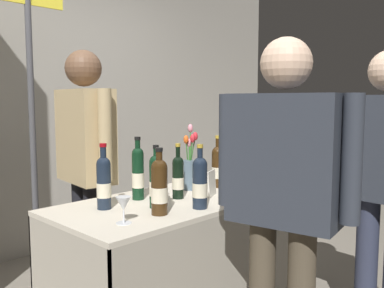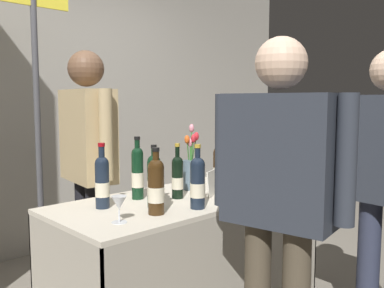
{
  "view_description": "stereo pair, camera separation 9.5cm",
  "coord_description": "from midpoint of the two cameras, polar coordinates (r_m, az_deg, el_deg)",
  "views": [
    {
      "loc": [
        -1.73,
        -1.66,
        1.33
      ],
      "look_at": [
        0.0,
        0.0,
        1.08
      ],
      "focal_mm": 39.07,
      "sensor_mm": 36.0,
      "label": 1
    },
    {
      "loc": [
        -1.66,
        -1.73,
        1.33
      ],
      "look_at": [
        0.0,
        0.0,
        1.08
      ],
      "focal_mm": 39.07,
      "sensor_mm": 36.0,
      "label": 2
    }
  ],
  "objects": [
    {
      "name": "tasting_table",
      "position": [
        2.52,
        -1.1,
        -12.42
      ],
      "size": [
        1.65,
        0.69,
        0.78
      ],
      "color": "beige",
      "rests_on": "ground_plane"
    },
    {
      "name": "display_bottle_0",
      "position": [
        2.18,
        -13.18,
        -5.03
      ],
      "size": [
        0.07,
        0.07,
        0.34
      ],
      "color": "#192333",
      "rests_on": "tasting_table"
    },
    {
      "name": "display_bottle_4",
      "position": [
        2.35,
        -3.03,
        -4.45
      ],
      "size": [
        0.07,
        0.07,
        0.31
      ],
      "color": "black",
      "rests_on": "tasting_table"
    },
    {
      "name": "display_bottle_5",
      "position": [
        2.35,
        -8.54,
        -3.86
      ],
      "size": [
        0.07,
        0.07,
        0.35
      ],
      "color": "black",
      "rests_on": "tasting_table"
    },
    {
      "name": "wine_glass_near_vendor",
      "position": [
        1.92,
        -10.75,
        -8.13
      ],
      "size": [
        0.07,
        0.07,
        0.12
      ],
      "color": "silver",
      "rests_on": "tasting_table"
    },
    {
      "name": "vendor_presenter",
      "position": [
        2.73,
        -15.28,
        -1.4
      ],
      "size": [
        0.27,
        0.62,
        1.64
      ],
      "rotation": [
        0.0,
        0.0,
        -1.7
      ],
      "color": "black",
      "rests_on": "ground_plane"
    },
    {
      "name": "brochure_stand",
      "position": [
        2.42,
        1.6,
        -5.38
      ],
      "size": [
        0.12,
        0.07,
        0.15
      ],
      "primitive_type": "cube",
      "rotation": [
        0.07,
        0.0,
        3.56
      ],
      "color": "silver",
      "rests_on": "tasting_table"
    },
    {
      "name": "display_bottle_3",
      "position": [
        2.16,
        -6.18,
        -5.0
      ],
      "size": [
        0.07,
        0.07,
        0.33
      ],
      "color": "black",
      "rests_on": "tasting_table"
    },
    {
      "name": "taster_foreground_left",
      "position": [
        1.85,
        10.94,
        -5.66
      ],
      "size": [
        0.29,
        0.63,
        1.6
      ],
      "rotation": [
        0.0,
        0.0,
        1.74
      ],
      "color": "#4C4233",
      "rests_on": "ground_plane"
    },
    {
      "name": "booth_signpost",
      "position": [
        3.15,
        -21.88,
        5.01
      ],
      "size": [
        0.52,
        0.04,
        2.16
      ],
      "color": "#47474C",
      "rests_on": "ground_plane"
    },
    {
      "name": "wine_glass_mid",
      "position": [
        2.55,
        5.09,
        -4.27
      ],
      "size": [
        0.07,
        0.07,
        0.14
      ],
      "color": "silver",
      "rests_on": "tasting_table"
    },
    {
      "name": "featured_wine_bottle",
      "position": [
        2.63,
        6.27,
        -2.83
      ],
      "size": [
        0.07,
        0.07,
        0.34
      ],
      "color": "#38230F",
      "rests_on": "tasting_table"
    },
    {
      "name": "flower_vase",
      "position": [
        2.59,
        -1.41,
        -3.44
      ],
      "size": [
        0.1,
        0.09,
        0.4
      ],
      "color": "slate",
      "rests_on": "tasting_table"
    },
    {
      "name": "display_bottle_1",
      "position": [
        2.03,
        -5.82,
        -5.72
      ],
      "size": [
        0.08,
        0.08,
        0.33
      ],
      "color": "#38230F",
      "rests_on": "tasting_table"
    },
    {
      "name": "display_bottle_6",
      "position": [
        2.86,
        4.37,
        -2.55
      ],
      "size": [
        0.07,
        0.07,
        0.31
      ],
      "color": "black",
      "rests_on": "tasting_table"
    },
    {
      "name": "display_bottle_7",
      "position": [
        2.66,
        2.52,
        -3.0
      ],
      "size": [
        0.08,
        0.08,
        0.33
      ],
      "color": "#38230F",
      "rests_on": "tasting_table"
    },
    {
      "name": "back_partition",
      "position": [
        3.91,
        -20.54,
        6.06
      ],
      "size": [
        6.32,
        0.12,
        2.73
      ],
      "primitive_type": "cube",
      "color": "#9E998E",
      "rests_on": "ground_plane"
    },
    {
      "name": "display_bottle_2",
      "position": [
        2.14,
        -0.19,
        -5.2
      ],
      "size": [
        0.08,
        0.08,
        0.33
      ],
      "color": "#192333",
      "rests_on": "tasting_table"
    }
  ]
}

